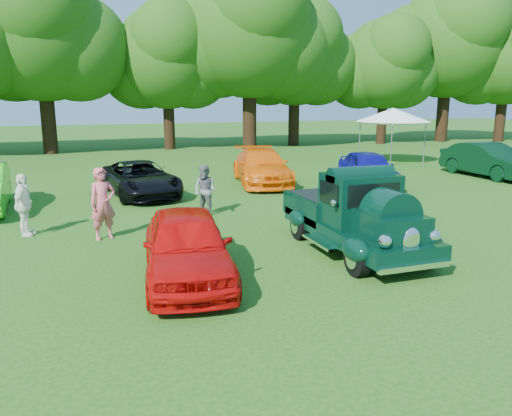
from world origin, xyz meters
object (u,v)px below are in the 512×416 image
object	(u,v)px
hero_pickup	(354,217)
back_car_blue	(368,169)
back_car_orange	(262,167)
spectator_pink	(103,204)
spectator_grey	(205,191)
red_convertible	(187,245)
spectator_white	(24,205)
back_car_green	(488,160)
canopy_tent	(393,115)
back_car_black	(140,179)

from	to	relation	value
hero_pickup	back_car_blue	xyz separation A→B (m)	(4.89, 7.34, -0.08)
back_car_orange	back_car_blue	bearing A→B (deg)	-17.42
spectator_pink	spectator_grey	world-z (taller)	spectator_pink
red_convertible	spectator_pink	size ratio (longest dim) A/B	2.23
back_car_blue	spectator_grey	size ratio (longest dim) A/B	2.70
spectator_white	spectator_pink	bearing A→B (deg)	-101.64
back_car_green	canopy_tent	bearing A→B (deg)	102.24
hero_pickup	back_car_orange	world-z (taller)	hero_pickup
hero_pickup	back_car_green	size ratio (longest dim) A/B	1.02
hero_pickup	back_car_blue	bearing A→B (deg)	56.33
spectator_pink	spectator_white	size ratio (longest dim) A/B	1.12
red_convertible	spectator_pink	distance (m)	3.80
spectator_pink	spectator_grey	xyz separation A→B (m)	(2.99, 1.61, -0.14)
back_car_green	spectator_grey	distance (m)	14.14
spectator_white	canopy_tent	distance (m)	19.84
spectator_grey	spectator_white	distance (m)	4.94
spectator_white	back_car_orange	bearing A→B (deg)	-41.79
spectator_pink	canopy_tent	xyz separation A→B (m)	(15.44, 10.44, 1.64)
back_car_orange	back_car_green	bearing A→B (deg)	1.34
red_convertible	back_car_green	world-z (taller)	back_car_green
back_car_blue	canopy_tent	distance (m)	8.08
back_car_black	spectator_grey	size ratio (longest dim) A/B	2.91
back_car_orange	canopy_tent	distance (m)	9.94
spectator_pink	spectator_white	xyz separation A→B (m)	(-1.91, 0.97, -0.10)
back_car_blue	spectator_pink	xyz separation A→B (m)	(-10.34, -4.45, 0.20)
hero_pickup	spectator_grey	bearing A→B (deg)	118.70
hero_pickup	back_car_blue	size ratio (longest dim) A/B	1.12
back_car_blue	spectator_grey	bearing A→B (deg)	-145.33
back_car_black	canopy_tent	distance (m)	14.92
spectator_white	canopy_tent	bearing A→B (deg)	-46.06
hero_pickup	canopy_tent	world-z (taller)	canopy_tent
back_car_orange	spectator_grey	size ratio (longest dim) A/B	3.16
spectator_pink	red_convertible	bearing A→B (deg)	-87.25
hero_pickup	spectator_white	xyz separation A→B (m)	(-7.36, 3.85, 0.02)
back_car_orange	back_car_green	world-z (taller)	back_car_green
back_car_orange	spectator_pink	bearing A→B (deg)	-125.43
hero_pickup	back_car_orange	bearing A→B (deg)	83.41
back_car_blue	back_car_green	bearing A→B (deg)	17.30
back_car_orange	canopy_tent	size ratio (longest dim) A/B	1.06
red_convertible	back_car_black	bearing A→B (deg)	96.55
canopy_tent	red_convertible	bearing A→B (deg)	-135.15
hero_pickup	back_car_black	xyz separation A→B (m)	(-3.95, 8.34, -0.17)
back_car_black	spectator_white	bearing A→B (deg)	-136.81
back_car_orange	back_car_blue	world-z (taller)	back_car_blue
spectator_grey	red_convertible	bearing A→B (deg)	-57.78
back_car_blue	canopy_tent	bearing A→B (deg)	63.17
back_car_green	back_car_orange	bearing A→B (deg)	170.31
hero_pickup	spectator_pink	size ratio (longest dim) A/B	2.58
red_convertible	spectator_white	size ratio (longest dim) A/B	2.51
spectator_grey	back_car_orange	bearing A→B (deg)	103.13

